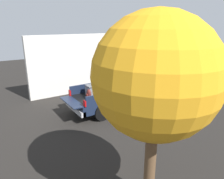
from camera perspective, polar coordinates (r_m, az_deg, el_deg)
The scene contains 5 objects.
ground_plane at distance 11.71m, azimuth 2.47°, elevation -4.65°, with size 40.00×40.00×0.00m, color black.
pickup_truck at distance 11.59m, azimuth 4.01°, elevation 0.12°, with size 6.05×2.06×2.23m.
building_facade at distance 14.77m, azimuth -3.11°, elevation 7.69°, with size 9.92×0.36×3.78m, color silver.
tree_background at distance 4.61m, azimuth 11.84°, elevation 3.30°, with size 2.83×2.83×4.76m.
trash_can at distance 15.26m, azimuth 4.38°, elevation 2.61°, with size 0.60×0.60×0.98m.
Camera 1 is at (-6.30, -8.82, 4.44)m, focal length 33.46 mm.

